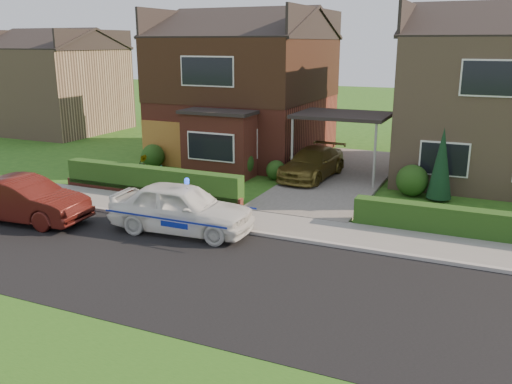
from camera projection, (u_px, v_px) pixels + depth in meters
The scene contains 24 objects.
ground at pixel (221, 276), 13.48m from camera, with size 120.00×120.00×0.00m, color #265516.
road at pixel (221, 276), 13.48m from camera, with size 60.00×6.00×0.02m, color black.
kerb at pixel (269, 235), 16.15m from camera, with size 60.00×0.16×0.12m, color #9E9993.
sidewalk at pixel (281, 225), 17.08m from camera, with size 60.00×2.00×0.10m, color slate.
driveway at pixel (340, 177), 23.15m from camera, with size 3.80×12.00×0.12m, color #666059.
house_left at pixel (246, 80), 26.97m from camera, with size 7.50×9.53×7.25m.
house_right at pixel (499, 91), 22.55m from camera, with size 7.50×8.06×7.25m.
carport_link at pixel (342, 116), 22.42m from camera, with size 3.80×3.00×2.77m.
garage_door at pixel (163, 144), 25.20m from camera, with size 2.20×0.10×2.10m, color #985D21.
dwarf_wall at pixel (150, 192), 20.37m from camera, with size 7.70×0.25×0.36m, color brown.
hedge_left at pixel (152, 195), 20.55m from camera, with size 7.50×0.55×0.90m, color #143410.
hedge_right at pixel (480, 240), 15.92m from camera, with size 7.50×0.55×0.80m, color #143410.
shrub_left_far at pixel (153, 156), 25.03m from camera, with size 1.08×1.08×1.08m, color #143410.
shrub_left_mid at pixel (239, 163), 23.06m from camera, with size 1.32×1.32×1.32m, color #143410.
shrub_left_near at pixel (276, 170), 22.76m from camera, with size 0.84×0.84×0.84m, color #143410.
shrub_right_near at pixel (412, 180), 20.35m from camera, with size 1.20×1.20×1.20m, color #143410.
conifer_a at pixel (441, 166), 19.59m from camera, with size 0.90×0.90×2.60m, color black.
neighbour_left at pixel (59, 91), 34.70m from camera, with size 6.50×7.00×5.20m, color #907358.
police_car at pixel (182, 208), 16.41m from camera, with size 4.10×4.57×1.68m.
driveway_car at pixel (312, 163), 22.65m from camera, with size 1.72×4.23×1.23m, color brown.
street_car at pixel (24, 200), 17.39m from camera, with size 4.34×1.51×1.43m, color #43120E.
potted_plant_a at pixel (160, 175), 22.24m from camera, with size 0.38×0.26×0.72m, color gray.
potted_plant_b at pixel (142, 164), 24.03m from camera, with size 0.45×0.36×0.81m, color gray.
potted_plant_c at pixel (200, 188), 20.25m from camera, with size 0.41×0.41×0.73m, color gray.
Camera 1 is at (5.84, -11.01, 5.63)m, focal length 38.00 mm.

